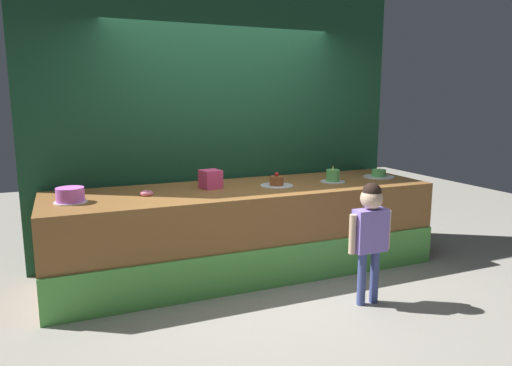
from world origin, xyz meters
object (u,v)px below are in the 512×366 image
Objects in this scene: donut at (147,193)px; cake_far_left at (70,195)px; child_figure at (370,227)px; cake_center_right at (333,177)px; cake_far_right at (379,174)px; cake_center_left at (277,182)px; pink_box at (211,179)px.

cake_far_left is (-0.65, -0.05, 0.04)m from donut.
child_figure is 1.15m from cake_center_right.
cake_far_right is (3.25, 0.06, -0.03)m from cake_far_left.
cake_center_right reaches higher than cake_center_left.
pink_box reaches higher than cake_far_left.
pink_box is 1.31m from cake_center_right.
child_figure is at bearing -105.74° from cake_center_right.
cake_far_left is at bearing -178.86° from cake_far_right.
child_figure is 4.03× the size of cake_center_right.
donut is 0.35× the size of cake_far_right.
cake_far_right is at bearing 0.39° from donut.
donut is (-1.64, 1.14, 0.20)m from child_figure.
donut is 0.36× the size of cake_center_left.
child_figure reaches higher than donut.
cake_center_left is (1.30, -0.03, 0.02)m from donut.
child_figure is 2.01m from donut.
child_figure is 8.75× the size of donut.
cake_center_left is at bearing 178.12° from cake_center_right.
cake_far_right is at bearing 6.30° from cake_center_right.
cake_center_left is at bearing 0.41° from cake_far_left.
cake_far_right is at bearing 50.48° from child_figure.
cake_center_right is at bearing -1.88° from cake_center_left.
donut is 0.44× the size of cake_far_left.
pink_box is 0.67m from cake_center_left.
cake_center_left is at bearing -177.78° from cake_far_right.
donut is at bearing 4.10° from cake_far_left.
cake_center_right is at bearing 74.26° from child_figure.
donut is at bearing 145.22° from child_figure.
cake_far_right is (1.95, -0.11, -0.06)m from pink_box.
child_figure reaches higher than cake_center_left.
cake_center_left is 1.30m from cake_far_right.
child_figure is 5.73× the size of pink_box.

